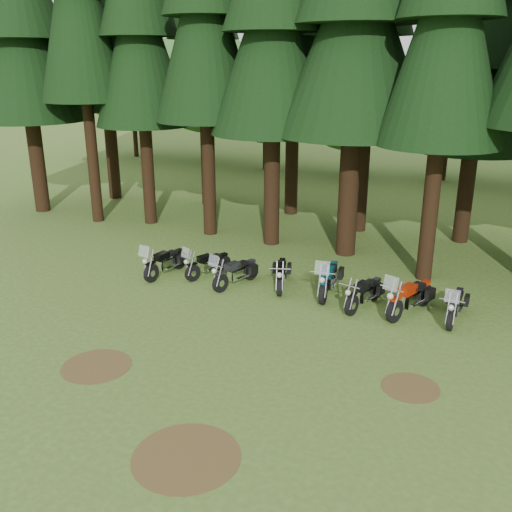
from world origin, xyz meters
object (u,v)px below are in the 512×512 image
object	(u,v)px
motorcycle_2	(236,273)
motorcycle_4	(329,280)
motorcycle_3	(281,275)
motorcycle_1	(208,265)
motorcycle_6	(410,298)
motorcycle_5	(364,294)
motorcycle_7	(455,306)
motorcycle_0	(165,263)

from	to	relation	value
motorcycle_2	motorcycle_4	bearing A→B (deg)	28.19
motorcycle_2	motorcycle_3	distance (m)	1.57
motorcycle_2	motorcycle_3	world-z (taller)	motorcycle_2
motorcycle_1	motorcycle_6	world-z (taller)	motorcycle_6
motorcycle_4	motorcycle_5	distance (m)	1.46
motorcycle_4	motorcycle_7	xyz separation A→B (m)	(4.09, -0.27, -0.06)
motorcycle_1	motorcycle_4	size ratio (longest dim) A/B	0.81
motorcycle_7	motorcycle_2	bearing A→B (deg)	-175.76
motorcycle_5	motorcycle_4	bearing A→B (deg)	173.03
motorcycle_2	motorcycle_6	distance (m)	5.92
motorcycle_0	motorcycle_7	distance (m)	10.03
motorcycle_5	motorcycle_2	bearing A→B (deg)	-164.33
motorcycle_1	motorcycle_3	xyz separation A→B (m)	(2.79, 0.20, 0.02)
motorcycle_3	motorcycle_4	distance (m)	1.69
motorcycle_0	motorcycle_6	xyz separation A→B (m)	(8.69, 0.51, 0.04)
motorcycle_4	motorcycle_6	size ratio (longest dim) A/B	1.03
motorcycle_3	motorcycle_7	distance (m)	5.77
motorcycle_4	motorcycle_7	size ratio (longest dim) A/B	1.15
motorcycle_5	motorcycle_7	bearing A→B (deg)	18.41
motorcycle_0	motorcycle_2	xyz separation A→B (m)	(2.78, 0.21, -0.01)
motorcycle_6	motorcycle_3	bearing A→B (deg)	-163.97
motorcycle_1	motorcycle_7	bearing A→B (deg)	21.15
motorcycle_2	motorcycle_4	distance (m)	3.22
motorcycle_0	motorcycle_5	distance (m)	7.30
motorcycle_1	motorcycle_5	bearing A→B (deg)	18.91
motorcycle_1	motorcycle_7	world-z (taller)	motorcycle_7
motorcycle_6	motorcycle_4	bearing A→B (deg)	-168.33
motorcycle_1	motorcycle_5	xyz separation A→B (m)	(5.84, -0.20, 0.01)
motorcycle_3	motorcycle_4	bearing A→B (deg)	-16.57
motorcycle_3	motorcycle_6	distance (m)	4.46
motorcycle_7	motorcycle_6	bearing A→B (deg)	-173.68
motorcycle_2	motorcycle_5	bearing A→B (deg)	18.16
motorcycle_0	motorcycle_3	xyz separation A→B (m)	(4.24, 0.79, -0.03)
motorcycle_3	motorcycle_7	size ratio (longest dim) A/B	0.96
motorcycle_2	motorcycle_3	xyz separation A→B (m)	(1.46, 0.58, -0.01)
motorcycle_5	motorcycle_1	bearing A→B (deg)	-168.64
motorcycle_2	motorcycle_7	distance (m)	7.24
motorcycle_2	motorcycle_7	xyz separation A→B (m)	(7.23, 0.42, -0.01)
motorcycle_7	motorcycle_0	bearing A→B (deg)	-175.48
motorcycle_3	motorcycle_5	xyz separation A→B (m)	(3.05, -0.40, -0.00)
motorcycle_2	motorcycle_3	size ratio (longest dim) A/B	1.05
motorcycle_0	motorcycle_7	xyz separation A→B (m)	(10.01, 0.63, -0.02)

